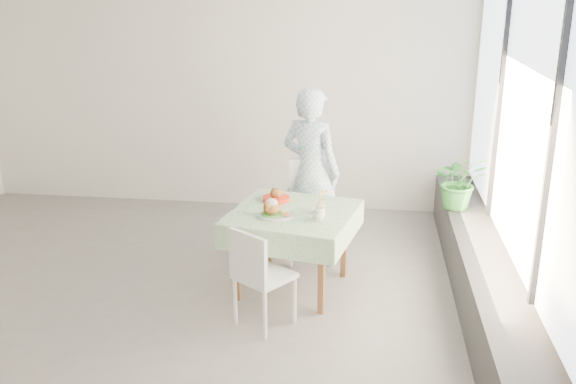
# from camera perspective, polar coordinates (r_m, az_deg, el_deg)

# --- Properties ---
(floor) EXTENTS (6.00, 6.00, 0.00)m
(floor) POSITION_cam_1_polar(r_m,az_deg,el_deg) (5.98, -11.06, -8.67)
(floor) COLOR #625F5D
(floor) RESTS_ON ground
(wall_back) EXTENTS (6.00, 0.02, 2.80)m
(wall_back) POSITION_cam_1_polar(r_m,az_deg,el_deg) (7.86, -5.96, 8.76)
(wall_back) COLOR silver
(wall_back) RESTS_ON ground
(wall_right) EXTENTS (0.02, 5.00, 2.80)m
(wall_right) POSITION_cam_1_polar(r_m,az_deg,el_deg) (5.33, 20.22, 3.32)
(wall_right) COLOR silver
(wall_right) RESTS_ON ground
(window_pane) EXTENTS (0.01, 4.80, 2.18)m
(window_pane) POSITION_cam_1_polar(r_m,az_deg,el_deg) (5.27, 20.19, 5.96)
(window_pane) COLOR #D1E0F9
(window_pane) RESTS_ON ground
(window_ledge) EXTENTS (0.40, 4.80, 0.50)m
(window_ledge) POSITION_cam_1_polar(r_m,az_deg,el_deg) (5.68, 16.98, -7.87)
(window_ledge) COLOR black
(window_ledge) RESTS_ON ground
(cafe_table) EXTENTS (1.23, 1.23, 0.74)m
(cafe_table) POSITION_cam_1_polar(r_m,az_deg,el_deg) (5.76, 0.43, -4.36)
(cafe_table) COLOR brown
(cafe_table) RESTS_ON ground
(chair_far) EXTENTS (0.50, 0.50, 0.99)m
(chair_far) POSITION_cam_1_polar(r_m,az_deg,el_deg) (6.44, 2.09, -3.38)
(chair_far) COLOR white
(chair_far) RESTS_ON ground
(chair_near) EXTENTS (0.55, 0.55, 0.84)m
(chair_near) POSITION_cam_1_polar(r_m,az_deg,el_deg) (5.24, -2.19, -9.14)
(chair_near) COLOR white
(chair_near) RESTS_ON ground
(diner) EXTENTS (0.74, 0.63, 1.72)m
(diner) POSITION_cam_1_polar(r_m,az_deg,el_deg) (6.44, 2.03, 1.84)
(diner) COLOR #86B6D7
(diner) RESTS_ON ground
(main_dish) EXTENTS (0.31, 0.31, 0.16)m
(main_dish) POSITION_cam_1_polar(r_m,az_deg,el_deg) (5.51, -1.29, -1.68)
(main_dish) COLOR white
(main_dish) RESTS_ON cafe_table
(juice_cup_orange) EXTENTS (0.09, 0.09, 0.25)m
(juice_cup_orange) POSITION_cam_1_polar(r_m,az_deg,el_deg) (5.58, 2.87, -1.37)
(juice_cup_orange) COLOR white
(juice_cup_orange) RESTS_ON cafe_table
(juice_cup_lemonade) EXTENTS (0.11, 0.11, 0.30)m
(juice_cup_lemonade) POSITION_cam_1_polar(r_m,az_deg,el_deg) (5.43, 2.77, -1.81)
(juice_cup_lemonade) COLOR white
(juice_cup_lemonade) RESTS_ON cafe_table
(second_dish) EXTENTS (0.25, 0.25, 0.12)m
(second_dish) POSITION_cam_1_polar(r_m,az_deg,el_deg) (5.92, -1.07, -0.46)
(second_dish) COLOR red
(second_dish) RESTS_ON cafe_table
(potted_plant) EXTENTS (0.52, 0.45, 0.56)m
(potted_plant) POSITION_cam_1_polar(r_m,az_deg,el_deg) (6.61, 15.01, 0.94)
(potted_plant) COLOR #2D7125
(potted_plant) RESTS_ON window_ledge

